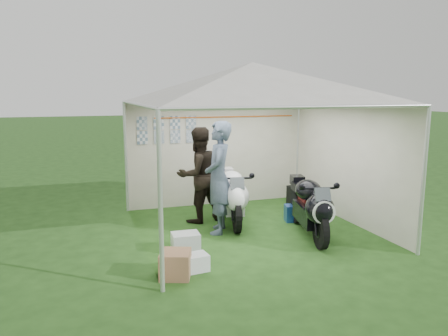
% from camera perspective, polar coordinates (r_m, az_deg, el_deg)
% --- Properties ---
extents(ground, '(80.00, 80.00, 0.00)m').
position_cam_1_polar(ground, '(8.13, 3.46, -7.99)').
color(ground, '#204415').
rests_on(ground, ground).
extents(canopy_tent, '(5.66, 5.66, 3.00)m').
position_cam_1_polar(canopy_tent, '(7.76, 3.57, 10.48)').
color(canopy_tent, silver).
rests_on(canopy_tent, ground).
extents(motorcycle_white, '(0.74, 2.04, 1.01)m').
position_cam_1_polar(motorcycle_white, '(8.36, 1.14, -3.43)').
color(motorcycle_white, black).
rests_on(motorcycle_white, ground).
extents(motorcycle_black, '(0.75, 2.02, 1.01)m').
position_cam_1_polar(motorcycle_black, '(7.71, 11.23, -4.81)').
color(motorcycle_black, black).
rests_on(motorcycle_black, ground).
extents(paddock_stand, '(0.48, 0.36, 0.32)m').
position_cam_1_polar(paddock_stand, '(8.68, 9.38, -5.82)').
color(paddock_stand, blue).
rests_on(paddock_stand, ground).
extents(person_dark_jacket, '(1.06, 0.93, 1.84)m').
position_cam_1_polar(person_dark_jacket, '(8.40, -3.38, -0.91)').
color(person_dark_jacket, black).
rests_on(person_dark_jacket, ground).
extents(person_blue_jacket, '(0.72, 0.85, 2.00)m').
position_cam_1_polar(person_blue_jacket, '(7.71, -0.71, -1.27)').
color(person_blue_jacket, '#4D5C72').
rests_on(person_blue_jacket, ground).
extents(equipment_box, '(0.47, 0.38, 0.46)m').
position_cam_1_polar(equipment_box, '(9.75, 9.81, -3.66)').
color(equipment_box, black).
rests_on(equipment_box, ground).
extents(crate_0, '(0.45, 0.35, 0.29)m').
position_cam_1_polar(crate_0, '(7.06, -5.03, -9.60)').
color(crate_0, '#B3B7BD').
rests_on(crate_0, ground).
extents(crate_1, '(0.52, 0.52, 0.36)m').
position_cam_1_polar(crate_1, '(6.12, -6.36, -12.39)').
color(crate_1, '#886043').
rests_on(crate_1, ground).
extents(crate_2, '(0.35, 0.31, 0.24)m').
position_cam_1_polar(crate_2, '(6.33, -3.67, -12.19)').
color(crate_2, silver).
rests_on(crate_2, ground).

